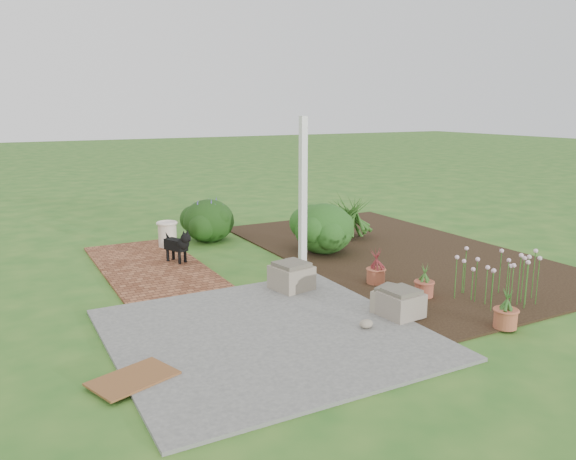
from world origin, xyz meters
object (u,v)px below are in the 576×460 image
black_dog (178,244)px  cream_ceramic_urn (167,234)px  stone_trough_near (401,304)px  evergreen_shrub (324,227)px

black_dog → cream_ceramic_urn: 1.19m
stone_trough_near → cream_ceramic_urn: size_ratio=1.00×
stone_trough_near → black_dog: black_dog is taller
stone_trough_near → evergreen_shrub: size_ratio=0.42×
stone_trough_near → cream_ceramic_urn: cream_ceramic_urn is taller
cream_ceramic_urn → stone_trough_near: bearing=-72.6°
stone_trough_near → cream_ceramic_urn: bearing=107.4°
evergreen_shrub → black_dog: bearing=168.0°
cream_ceramic_urn → evergreen_shrub: bearing=-35.7°
evergreen_shrub → cream_ceramic_urn: bearing=144.3°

